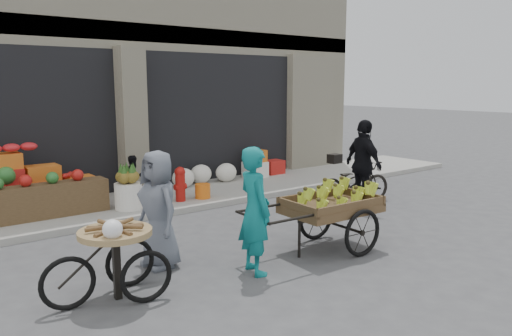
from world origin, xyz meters
TOP-DOWN VIEW (x-y plane):
  - ground at (0.00, 0.00)m, footprint 80.00×80.00m
  - sidewalk at (0.00, 4.10)m, footprint 18.00×2.20m
  - building at (0.00, 8.03)m, footprint 14.00×6.45m
  - fruit_display at (-2.48, 4.38)m, footprint 3.10×1.12m
  - pineapple_bin at (-0.75, 3.60)m, footprint 0.52×0.52m
  - fire_hydrant at (0.35, 3.55)m, footprint 0.22×0.22m
  - orange_bucket at (0.85, 3.50)m, footprint 0.32×0.32m
  - right_bay_goods at (2.61, 4.70)m, footprint 3.35×0.60m
  - seated_person at (-0.35, 4.20)m, footprint 0.51×0.43m
  - banana_cart at (0.77, -0.19)m, footprint 2.42×1.09m
  - vendor_woman at (-0.66, -0.23)m, footprint 0.51×0.68m
  - tricycle_cart at (-2.44, 0.11)m, footprint 1.45×0.91m
  - vendor_grey at (-1.55, 0.76)m, footprint 0.56×0.82m
  - bicycle at (3.37, 1.58)m, footprint 1.81×0.98m
  - cyclist at (3.17, 1.18)m, footprint 0.67×1.12m

SIDE VIEW (x-z plane):
  - ground at x=0.00m, z-range 0.00..0.00m
  - sidewalk at x=0.00m, z-range 0.00..0.12m
  - orange_bucket at x=0.85m, z-range 0.12..0.42m
  - pineapple_bin at x=-0.75m, z-range 0.12..0.62m
  - right_bay_goods at x=2.61m, z-range 0.06..0.76m
  - bicycle at x=3.37m, z-range 0.00..0.90m
  - fire_hydrant at x=0.35m, z-range 0.15..0.86m
  - tricycle_cart at x=-2.44m, z-range 0.09..1.04m
  - seated_person at x=-0.35m, z-range 0.12..1.05m
  - fruit_display at x=-2.48m, z-range 0.05..1.29m
  - banana_cart at x=0.77m, z-range 0.23..1.22m
  - vendor_grey at x=-1.55m, z-range 0.00..1.61m
  - vendor_woman at x=-0.66m, z-range 0.00..1.69m
  - cyclist at x=3.17m, z-range 0.00..1.79m
  - building at x=0.00m, z-range -0.13..6.87m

